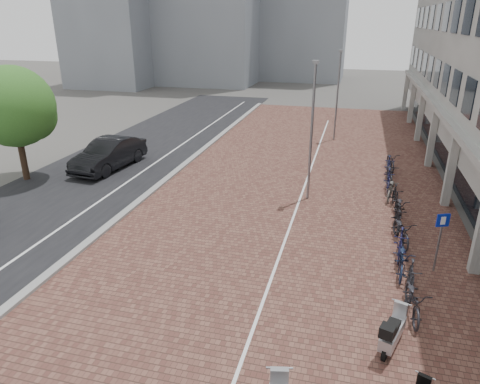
% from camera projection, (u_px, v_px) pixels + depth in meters
% --- Properties ---
extents(ground, '(140.00, 140.00, 0.00)m').
position_uv_depth(ground, '(190.00, 300.00, 13.46)').
color(ground, '#474442').
rests_on(ground, ground).
extents(plaza_brick, '(14.50, 42.00, 0.04)m').
position_uv_depth(plaza_brick, '(304.00, 178.00, 23.76)').
color(plaza_brick, brown).
rests_on(plaza_brick, ground).
extents(street_asphalt, '(8.00, 50.00, 0.03)m').
position_uv_depth(street_asphalt, '(122.00, 162.00, 26.39)').
color(street_asphalt, black).
rests_on(street_asphalt, ground).
extents(curb, '(0.35, 42.00, 0.14)m').
position_uv_depth(curb, '(182.00, 167.00, 25.44)').
color(curb, gray).
rests_on(curb, ground).
extents(lane_line, '(0.12, 44.00, 0.00)m').
position_uv_depth(lane_line, '(152.00, 165.00, 25.91)').
color(lane_line, white).
rests_on(lane_line, street_asphalt).
extents(parking_line, '(0.10, 30.00, 0.00)m').
position_uv_depth(parking_line, '(307.00, 178.00, 23.70)').
color(parking_line, white).
rests_on(parking_line, plaza_brick).
extents(car_dark, '(2.35, 5.38, 1.72)m').
position_uv_depth(car_dark, '(109.00, 154.00, 25.06)').
color(car_dark, black).
rests_on(car_dark, ground).
extents(scooter_front, '(1.00, 1.69, 1.11)m').
position_uv_depth(scooter_front, '(393.00, 330.00, 11.34)').
color(scooter_front, '#B2B3B8').
rests_on(scooter_front, ground).
extents(parking_sign, '(0.43, 0.21, 2.18)m').
position_uv_depth(parking_sign, '(440.00, 234.00, 14.48)').
color(parking_sign, slate).
rests_on(parking_sign, ground).
extents(lamp_near, '(0.12, 0.12, 6.38)m').
position_uv_depth(lamp_near, '(311.00, 134.00, 19.88)').
color(lamp_near, slate).
rests_on(lamp_near, ground).
extents(lamp_far, '(0.12, 0.12, 6.12)m').
position_uv_depth(lamp_far, '(337.00, 97.00, 30.24)').
color(lamp_far, slate).
rests_on(lamp_far, ground).
extents(street_tree, '(4.13, 4.13, 6.01)m').
position_uv_depth(street_tree, '(17.00, 109.00, 22.31)').
color(street_tree, '#382619').
rests_on(street_tree, ground).
extents(bike_row, '(1.19, 15.83, 1.05)m').
position_uv_depth(bike_row, '(396.00, 207.00, 18.82)').
color(bike_row, black).
rests_on(bike_row, ground).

